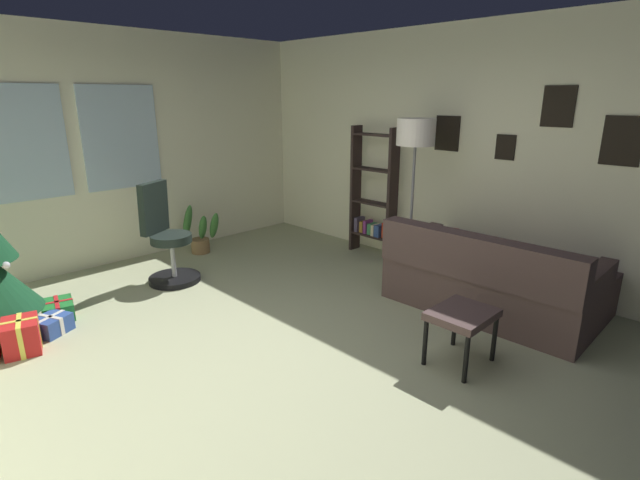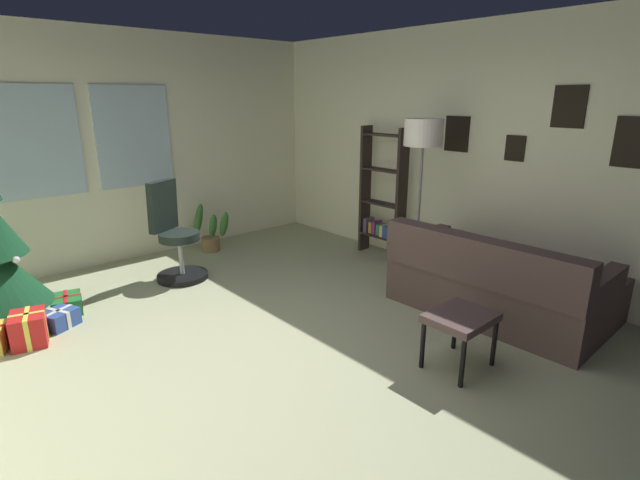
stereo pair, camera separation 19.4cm
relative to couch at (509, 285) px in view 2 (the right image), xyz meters
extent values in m
cube|color=#A3A882|center=(-1.98, 0.89, -0.34)|extent=(5.27, 6.20, 0.10)
cube|color=#E9E5C4|center=(-1.98, 4.04, 1.08)|extent=(5.27, 0.10, 2.74)
cube|color=silver|center=(-2.90, 3.98, 1.22)|extent=(0.90, 0.03, 1.20)
cube|color=silver|center=(-1.85, 3.98, 1.22)|extent=(0.90, 0.03, 1.20)
cube|color=#E9E5C4|center=(0.71, 0.89, 1.08)|extent=(0.10, 6.20, 2.74)
cube|color=black|center=(0.65, -0.05, 1.60)|extent=(0.02, 0.29, 0.38)
cube|color=black|center=(0.65, -0.62, 1.32)|extent=(0.02, 0.32, 0.43)
cube|color=black|center=(0.65, 0.42, 1.19)|extent=(0.02, 0.20, 0.26)
cube|color=black|center=(0.65, 1.11, 1.29)|extent=(0.02, 0.29, 0.38)
cube|color=#4A3736|center=(-0.10, 0.09, -0.08)|extent=(0.94, 1.88, 0.42)
cube|color=#4A3736|center=(-0.47, 0.08, 0.33)|extent=(0.24, 1.86, 0.40)
cube|color=#4A3736|center=(-0.08, -0.77, 0.23)|extent=(0.91, 0.16, 0.20)
cube|color=#4A3736|center=(-0.11, 0.95, 0.23)|extent=(0.91, 0.16, 0.20)
cube|color=#4A3736|center=(0.67, -0.37, -0.08)|extent=(0.63, 0.92, 0.42)
cube|color=#AF301D|center=(-0.36, 0.55, 0.30)|extent=(0.24, 0.42, 0.41)
cube|color=beige|center=(-0.34, -0.21, 0.30)|extent=(0.28, 0.43, 0.42)
cube|color=#4A3736|center=(-1.15, -0.21, 0.12)|extent=(0.49, 0.40, 0.06)
cylinder|color=black|center=(-1.37, -0.38, -0.10)|extent=(0.04, 0.04, 0.38)
cylinder|color=black|center=(-0.93, -0.38, -0.10)|extent=(0.04, 0.04, 0.38)
cylinder|color=black|center=(-1.37, -0.04, -0.10)|extent=(0.04, 0.04, 0.38)
cylinder|color=black|center=(-0.93, -0.04, -0.10)|extent=(0.04, 0.04, 0.38)
sphere|color=silver|center=(-3.46, 2.70, 0.35)|extent=(0.06, 0.06, 0.06)
cube|color=red|center=(-3.51, 2.36, -0.16)|extent=(0.33, 0.37, 0.27)
cube|color=#EAD84C|center=(-3.51, 2.36, -0.16)|extent=(0.26, 0.10, 0.27)
cube|color=#EAD84C|center=(-3.51, 2.36, -0.16)|extent=(0.12, 0.32, 0.27)
cube|color=#1E722D|center=(-3.10, 2.82, -0.21)|extent=(0.33, 0.38, 0.16)
cube|color=red|center=(-3.10, 2.82, -0.21)|extent=(0.11, 0.34, 0.16)
cube|color=red|center=(-3.10, 2.82, -0.21)|extent=(0.27, 0.10, 0.16)
cube|color=#2D4C99|center=(-3.24, 2.53, -0.21)|extent=(0.35, 0.33, 0.15)
cube|color=silver|center=(-3.24, 2.53, -0.21)|extent=(0.27, 0.16, 0.16)
cube|color=silver|center=(-3.24, 2.53, -0.21)|extent=(0.14, 0.24, 0.16)
cylinder|color=black|center=(-1.88, 2.89, -0.26)|extent=(0.56, 0.56, 0.06)
cylinder|color=#B2B2B7|center=(-1.88, 2.89, -0.01)|extent=(0.05, 0.05, 0.44)
cylinder|color=black|center=(-1.88, 2.89, 0.21)|extent=(0.44, 0.44, 0.09)
cube|color=black|center=(-1.97, 3.06, 0.54)|extent=(0.40, 0.26, 0.56)
cube|color=#2D211F|center=(0.44, 1.67, 0.52)|extent=(0.18, 0.04, 1.63)
cube|color=#2D211F|center=(0.44, 2.27, 0.52)|extent=(0.18, 0.04, 1.63)
cube|color=#2D211F|center=(0.44, 1.97, -0.04)|extent=(0.18, 0.56, 0.02)
cube|color=#2D211F|center=(0.44, 1.97, 0.39)|extent=(0.18, 0.56, 0.02)
cube|color=#2D211F|center=(0.44, 1.97, 0.81)|extent=(0.18, 0.56, 0.02)
cube|color=#2D211F|center=(0.44, 1.97, 1.24)|extent=(0.18, 0.56, 0.02)
cube|color=maroon|center=(0.46, 1.76, 0.07)|extent=(0.13, 0.06, 0.19)
cube|color=navy|center=(0.44, 1.84, 0.05)|extent=(0.17, 0.08, 0.15)
cube|color=beige|center=(0.44, 1.91, 0.04)|extent=(0.17, 0.04, 0.14)
cube|color=#347347|center=(0.46, 1.98, 0.04)|extent=(0.14, 0.08, 0.14)
cube|color=#732B6E|center=(0.45, 2.06, 0.06)|extent=(0.15, 0.05, 0.17)
cube|color=#AE7D2C|center=(0.46, 2.13, 0.05)|extent=(0.14, 0.05, 0.14)
cube|color=#4A415A|center=(0.45, 2.20, 0.07)|extent=(0.16, 0.05, 0.19)
cylinder|color=slate|center=(0.09, 1.15, -0.27)|extent=(0.28, 0.28, 0.03)
cylinder|color=slate|center=(0.09, 1.15, 0.47)|extent=(0.03, 0.03, 1.45)
cylinder|color=silver|center=(0.09, 1.15, 1.33)|extent=(0.40, 0.40, 0.28)
cylinder|color=olive|center=(-1.13, 3.58, -0.20)|extent=(0.24, 0.24, 0.18)
ellipsoid|color=#34682C|center=(-1.00, 3.44, 0.08)|extent=(0.15, 0.26, 0.40)
ellipsoid|color=#34682C|center=(-1.11, 3.53, 0.06)|extent=(0.14, 0.21, 0.35)
ellipsoid|color=#34682C|center=(-1.20, 3.75, 0.11)|extent=(0.22, 0.15, 0.46)
camera|label=1|loc=(-4.21, -1.78, 1.70)|focal=26.79mm
camera|label=2|loc=(-4.07, -1.92, 1.70)|focal=26.79mm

